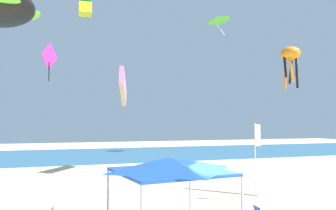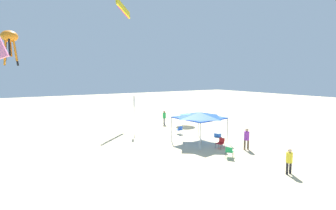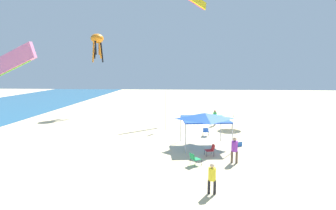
# 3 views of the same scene
# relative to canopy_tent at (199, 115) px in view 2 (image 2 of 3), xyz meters

# --- Properties ---
(ground) EXTENTS (120.00, 120.00, 0.10)m
(ground) POSITION_rel_canopy_tent_xyz_m (1.53, -0.56, -2.47)
(ground) COLOR beige
(canopy_tent) EXTENTS (4.00, 3.93, 2.70)m
(canopy_tent) POSITION_rel_canopy_tent_xyz_m (0.00, 0.00, 0.00)
(canopy_tent) COLOR #B7B7BC
(canopy_tent) RESTS_ON ground
(beach_umbrella) EXTENTS (2.32, 2.30, 2.44)m
(beach_umbrella) POSITION_rel_canopy_tent_xyz_m (7.04, -3.45, -0.47)
(beach_umbrella) COLOR silver
(beach_umbrella) RESTS_ON ground
(folding_chair_right_of_tent) EXTENTS (0.68, 0.59, 0.82)m
(folding_chair_right_of_tent) POSITION_rel_canopy_tent_xyz_m (3.51, -0.32, -1.95)
(folding_chair_right_of_tent) COLOR black
(folding_chair_right_of_tent) RESTS_ON ground
(folding_chair_left_of_tent) EXTENTS (0.66, 0.73, 0.82)m
(folding_chair_left_of_tent) POSITION_rel_canopy_tent_xyz_m (-2.40, -0.31, -1.95)
(folding_chair_left_of_tent) COLOR black
(folding_chair_left_of_tent) RESTS_ON ground
(folding_chair_near_cooler) EXTENTS (0.79, 0.81, 0.82)m
(folding_chair_near_cooler) POSITION_rel_canopy_tent_xyz_m (-4.51, 0.89, -1.95)
(folding_chair_near_cooler) COLOR black
(folding_chair_near_cooler) RESTS_ON ground
(cooler_box) EXTENTS (0.74, 0.64, 0.40)m
(cooler_box) POSITION_rel_canopy_tent_xyz_m (0.48, -2.72, -2.22)
(cooler_box) COLOR blue
(cooler_box) RESTS_ON ground
(banner_flag) EXTENTS (0.36, 0.06, 3.95)m
(banner_flag) POSITION_rel_canopy_tent_xyz_m (5.85, 3.57, -0.05)
(banner_flag) COLOR silver
(banner_flag) RESTS_ON ground
(person_near_umbrella) EXTENTS (0.44, 0.40, 1.69)m
(person_near_umbrella) POSITION_rel_canopy_tent_xyz_m (8.54, -1.59, -1.43)
(person_near_umbrella) COLOR slate
(person_near_umbrella) RESTS_ON ground
(person_kite_handler) EXTENTS (0.37, 0.42, 1.57)m
(person_kite_handler) POSITION_rel_canopy_tent_xyz_m (-8.63, 0.12, -1.50)
(person_kite_handler) COLOR black
(person_kite_handler) RESTS_ON ground
(person_far_stroller) EXTENTS (0.41, 0.45, 1.73)m
(person_far_stroller) POSITION_rel_canopy_tent_xyz_m (-3.84, -1.73, -1.41)
(person_far_stroller) COLOR brown
(person_far_stroller) RESTS_ON ground
(kite_octopus_orange) EXTENTS (1.73, 1.73, 3.84)m
(kite_octopus_orange) POSITION_rel_canopy_tent_xyz_m (16.29, 13.71, 7.59)
(kite_octopus_orange) COLOR orange
(kite_parafoil_yellow) EXTENTS (2.61, 2.87, 2.20)m
(kite_parafoil_yellow) POSITION_rel_canopy_tent_xyz_m (15.76, 0.46, 12.44)
(kite_parafoil_yellow) COLOR yellow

